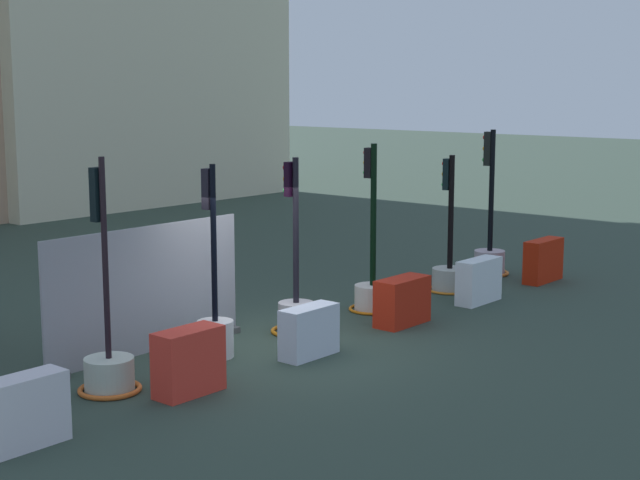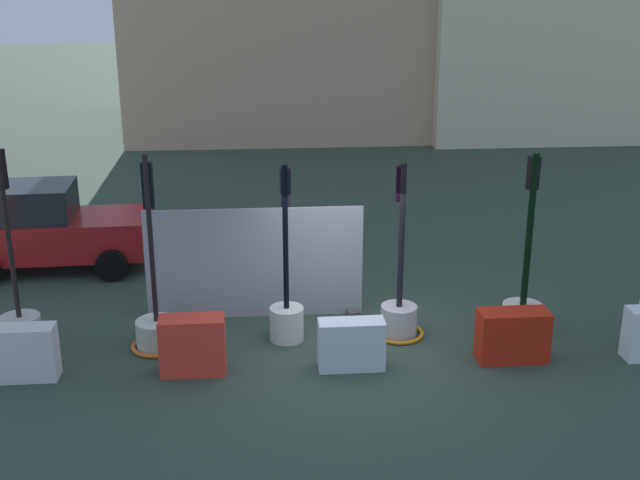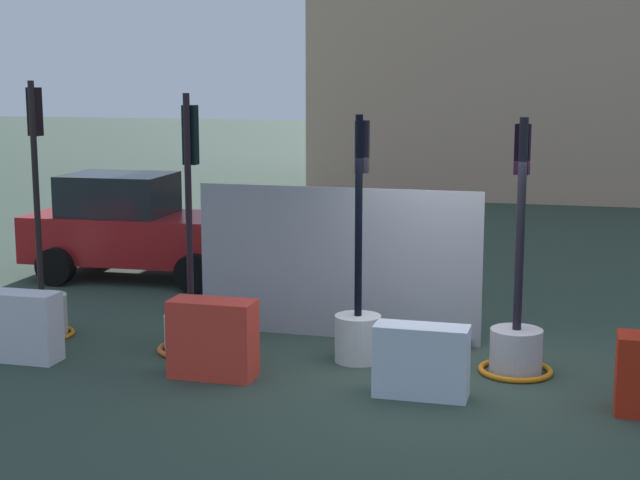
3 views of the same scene
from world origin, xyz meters
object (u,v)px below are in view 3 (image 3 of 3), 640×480
at_px(traffic_light_1, 42,300).
at_px(car_red_compact, 138,228).
at_px(construction_barrier_2, 213,339).
at_px(traffic_light_3, 358,313).
at_px(traffic_light_4, 517,332).
at_px(construction_barrier_3, 421,361).
at_px(construction_barrier_1, 17,326).
at_px(traffic_light_2, 191,315).

height_order(traffic_light_1, car_red_compact, traffic_light_1).
height_order(construction_barrier_2, car_red_compact, car_red_compact).
xyz_separation_m(traffic_light_3, traffic_light_4, (1.90, 0.01, -0.12)).
bearing_deg(construction_barrier_2, construction_barrier_3, -1.33).
relative_size(traffic_light_3, construction_barrier_2, 3.03).
bearing_deg(traffic_light_3, car_red_compact, 141.21).
xyz_separation_m(traffic_light_1, construction_barrier_1, (0.30, -1.08, -0.07)).
bearing_deg(construction_barrier_2, traffic_light_2, 125.07).
bearing_deg(traffic_light_4, car_red_compact, 150.25).
xyz_separation_m(traffic_light_2, traffic_light_3, (2.13, 0.13, 0.14)).
bearing_deg(traffic_light_4, construction_barrier_3, -130.06).
bearing_deg(construction_barrier_3, traffic_light_1, 167.82).
distance_m(traffic_light_2, construction_barrier_2, 1.12).
relative_size(construction_barrier_1, construction_barrier_3, 1.04).
distance_m(construction_barrier_1, car_red_compact, 4.92).
bearing_deg(construction_barrier_3, construction_barrier_1, 179.22).
bearing_deg(traffic_light_2, traffic_light_1, 175.65).
relative_size(traffic_light_3, traffic_light_4, 1.00).
height_order(traffic_light_1, traffic_light_2, traffic_light_1).
relative_size(construction_barrier_1, construction_barrier_2, 1.07).
relative_size(traffic_light_4, construction_barrier_1, 2.81).
bearing_deg(traffic_light_1, construction_barrier_2, -20.79).
bearing_deg(car_red_compact, construction_barrier_2, -56.22).
height_order(traffic_light_4, car_red_compact, traffic_light_4).
bearing_deg(traffic_light_3, traffic_light_4, 0.43).
bearing_deg(construction_barrier_1, traffic_light_3, 14.41).
bearing_deg(construction_barrier_1, traffic_light_4, 10.06).
xyz_separation_m(traffic_light_2, construction_barrier_1, (-1.92, -0.91, -0.04)).
xyz_separation_m(traffic_light_3, construction_barrier_1, (-4.06, -1.04, -0.18)).
height_order(traffic_light_3, construction_barrier_3, traffic_light_3).
bearing_deg(traffic_light_2, construction_barrier_3, -17.57).
height_order(traffic_light_1, construction_barrier_1, traffic_light_1).
bearing_deg(traffic_light_4, traffic_light_2, -177.91).
relative_size(traffic_light_2, construction_barrier_3, 3.17).
bearing_deg(traffic_light_2, traffic_light_4, 2.09).
xyz_separation_m(traffic_light_3, construction_barrier_3, (0.95, -1.11, -0.21)).
xyz_separation_m(construction_barrier_3, car_red_compact, (-5.70, 4.92, 0.46)).
bearing_deg(construction_barrier_2, car_red_compact, 123.78).
bearing_deg(traffic_light_1, construction_barrier_1, -74.51).
bearing_deg(traffic_light_2, traffic_light_3, 3.58).
relative_size(traffic_light_1, traffic_light_2, 1.04).
distance_m(traffic_light_3, construction_barrier_1, 4.19).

